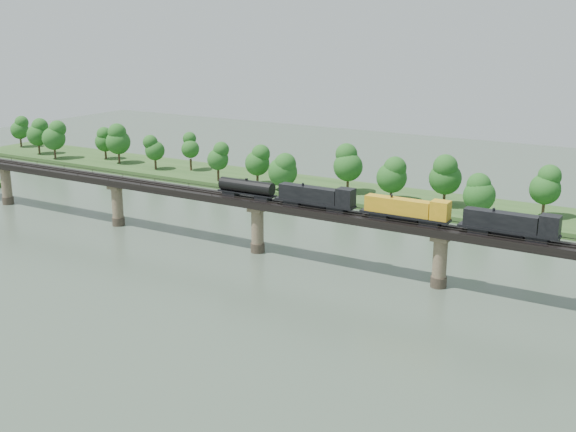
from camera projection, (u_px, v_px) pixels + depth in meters
The scene contains 6 objects.
ground at pixel (165, 297), 128.49m from camera, with size 400.00×400.00×0.00m, color #38483A.
far_bank at pixel (368, 196), 198.51m from camera, with size 300.00×24.00×1.60m, color #294A1D.
bridge at pixel (257, 227), 151.84m from camera, with size 236.00×30.00×11.50m.
bridge_superstructure at pixel (257, 198), 150.17m from camera, with size 220.00×4.90×0.75m.
far_treeline at pixel (334, 167), 196.78m from camera, with size 289.06×17.54×13.60m.
freight_train at pixel (374, 205), 136.42m from camera, with size 69.86×2.72×4.81m.
Camera 1 is at (80.75, -91.59, 47.87)m, focal length 45.00 mm.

